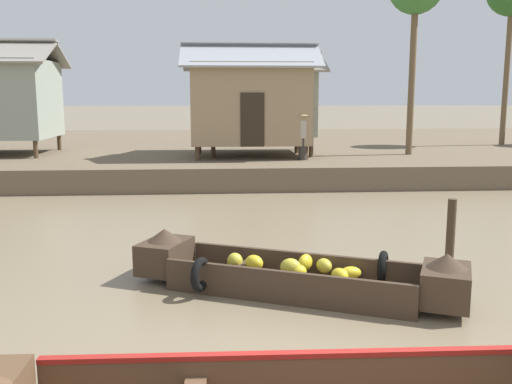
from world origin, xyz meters
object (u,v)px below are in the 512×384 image
stilt_house_mid_right (250,102)px  stilt_house_right (259,100)px  banana_boat (294,274)px  stilt_house_mid_left (1,97)px  mooring_post (450,239)px  vendor_person (303,133)px

stilt_house_mid_right → stilt_house_right: bearing=69.8°
banana_boat → stilt_house_mid_left: 16.82m
stilt_house_right → mooring_post: stilt_house_right is taller
vendor_person → mooring_post: vendor_person is taller
stilt_house_mid_right → mooring_post: bearing=-78.0°
banana_boat → stilt_house_right: stilt_house_right is taller
banana_boat → stilt_house_mid_left: (-9.10, 13.91, 2.58)m
stilt_house_mid_right → vendor_person: 2.35m
stilt_house_mid_right → vendor_person: bearing=-34.8°
stilt_house_right → mooring_post: (2.08, -13.02, -2.10)m
stilt_house_mid_right → vendor_person: (1.73, -1.21, -1.04)m
vendor_person → stilt_house_mid_right: bearing=145.2°
stilt_house_right → vendor_person: (1.30, -2.38, -1.07)m
stilt_house_mid_left → mooring_post: bearing=-48.9°
banana_boat → mooring_post: 2.68m
stilt_house_mid_right → stilt_house_right: size_ratio=1.05×
stilt_house_mid_left → stilt_house_right: stilt_house_mid_left is taller
banana_boat → vendor_person: bearing=80.7°
stilt_house_mid_right → stilt_house_mid_left: bearing=170.3°
stilt_house_mid_left → stilt_house_mid_right: size_ratio=0.90×
stilt_house_right → mooring_post: bearing=-80.9°
banana_boat → stilt_house_mid_left: stilt_house_mid_left is taller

